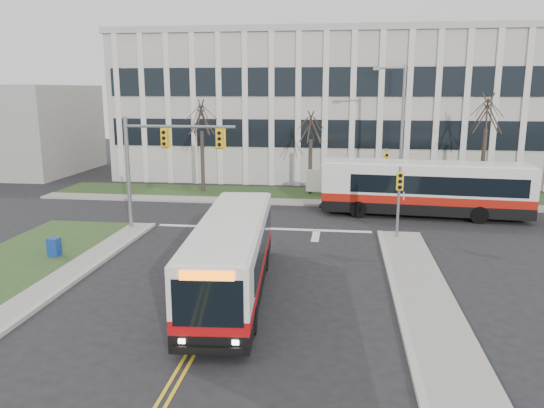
{
  "coord_description": "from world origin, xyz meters",
  "views": [
    {
      "loc": [
        4.23,
        -20.16,
        7.61
      ],
      "look_at": [
        0.85,
        5.55,
        2.0
      ],
      "focal_mm": 35.0,
      "sensor_mm": 36.0,
      "label": 1
    }
  ],
  "objects_px": {
    "streetlight": "(400,127)",
    "newspaper_box_blue": "(54,248)",
    "directory_sign": "(316,181)",
    "bus_cross": "(424,190)",
    "bus_main": "(232,257)"
  },
  "relations": [
    {
      "from": "streetlight",
      "to": "bus_main",
      "type": "xyz_separation_m",
      "value": [
        -7.77,
        -17.67,
        -3.77
      ]
    },
    {
      "from": "streetlight",
      "to": "bus_main",
      "type": "relative_size",
      "value": 0.86
    },
    {
      "from": "directory_sign",
      "to": "bus_cross",
      "type": "xyz_separation_m",
      "value": [
        6.81,
        -5.06,
        0.46
      ]
    },
    {
      "from": "bus_main",
      "to": "bus_cross",
      "type": "xyz_separation_m",
      "value": [
        9.04,
        13.9,
        0.2
      ]
    },
    {
      "from": "bus_main",
      "to": "newspaper_box_blue",
      "type": "height_order",
      "value": "bus_main"
    },
    {
      "from": "streetlight",
      "to": "newspaper_box_blue",
      "type": "bearing_deg",
      "value": -139.2
    },
    {
      "from": "bus_cross",
      "to": "newspaper_box_blue",
      "type": "bearing_deg",
      "value": -54.56
    },
    {
      "from": "streetlight",
      "to": "bus_cross",
      "type": "xyz_separation_m",
      "value": [
        1.27,
        -3.76,
        -3.56
      ]
    },
    {
      "from": "newspaper_box_blue",
      "to": "bus_cross",
      "type": "bearing_deg",
      "value": 34.37
    },
    {
      "from": "bus_cross",
      "to": "newspaper_box_blue",
      "type": "distance_m",
      "value": 21.04
    },
    {
      "from": "bus_main",
      "to": "newspaper_box_blue",
      "type": "xyz_separation_m",
      "value": [
        -9.02,
        3.18,
        -0.95
      ]
    },
    {
      "from": "directory_sign",
      "to": "bus_cross",
      "type": "relative_size",
      "value": 0.16
    },
    {
      "from": "streetlight",
      "to": "bus_cross",
      "type": "height_order",
      "value": "streetlight"
    },
    {
      "from": "streetlight",
      "to": "bus_main",
      "type": "distance_m",
      "value": 19.66
    },
    {
      "from": "bus_main",
      "to": "streetlight",
      "type": "bearing_deg",
      "value": 61.78
    }
  ]
}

